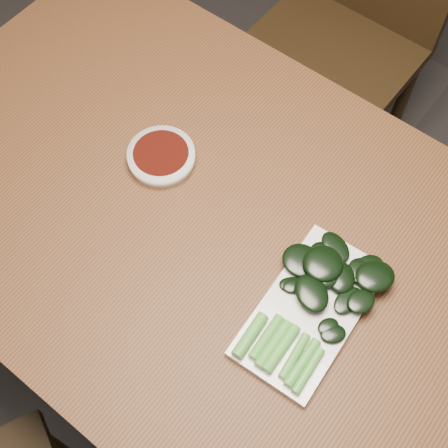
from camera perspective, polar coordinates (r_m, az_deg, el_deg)
ground at (r=1.78m, az=0.70°, el=-12.37°), size 6.00×6.00×0.00m
table at (r=1.15m, az=1.07°, el=-2.98°), size 1.40×0.80×0.75m
chair_far at (r=1.79m, az=10.89°, el=17.19°), size 0.44×0.44×0.89m
sauce_bowl at (r=1.16m, az=-5.75°, el=6.13°), size 0.12×0.12×0.03m
serving_plate at (r=1.03m, az=7.83°, el=-7.84°), size 0.16×0.28×0.01m
gai_lan at (r=1.02m, az=8.65°, el=-6.51°), size 0.19×0.29×0.03m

